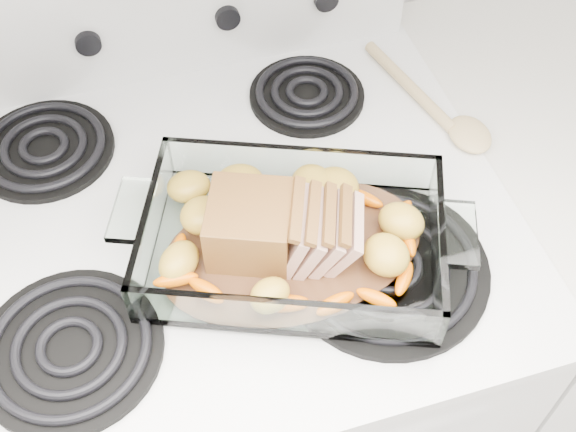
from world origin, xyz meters
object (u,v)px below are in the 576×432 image
object	(u,v)px
counter_right	(555,279)
pork_roast	(272,235)
baking_dish	(293,243)
electric_range	(228,363)

from	to	relation	value
counter_right	pork_roast	world-z (taller)	pork_roast
baking_dish	pork_roast	bearing A→B (deg)	-158.04
baking_dish	pork_roast	size ratio (longest dim) A/B	1.94
electric_range	pork_roast	world-z (taller)	electric_range
counter_right	baking_dish	size ratio (longest dim) A/B	2.65
counter_right	baking_dish	xyz separation A→B (m)	(-0.58, -0.11, 0.50)
electric_range	counter_right	distance (m)	0.67
counter_right	baking_dish	world-z (taller)	baking_dish
electric_range	pork_roast	distance (m)	0.52
electric_range	counter_right	world-z (taller)	electric_range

